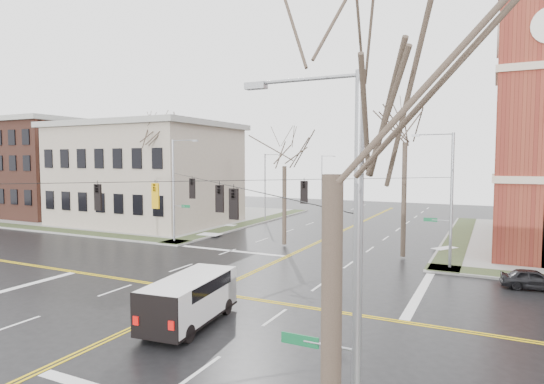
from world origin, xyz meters
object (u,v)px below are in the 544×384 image
at_px(signal_pole_nw, 175,187).
at_px(tree_nw_near, 284,161).
at_px(signal_pole_ne, 449,196).
at_px(tree_nw_far, 159,140).
at_px(tree_ne, 405,135).
at_px(streetlight_north_b, 323,178).
at_px(streetlight_north_a, 266,184).
at_px(tree_se, 333,147).
at_px(signal_pole_se, 349,273).
at_px(parked_car_a, 533,279).
at_px(cargo_van, 192,296).

distance_m(signal_pole_nw, tree_nw_near, 10.03).
bearing_deg(signal_pole_ne, tree_nw_near, 168.26).
height_order(signal_pole_nw, tree_nw_far, tree_nw_far).
xyz_separation_m(signal_pole_ne, signal_pole_nw, (-22.64, 0.00, 0.00)).
height_order(tree_nw_far, tree_ne, tree_nw_far).
bearing_deg(streetlight_north_b, tree_nw_near, -75.55).
relative_size(streetlight_north_a, tree_se, 0.77).
bearing_deg(tree_ne, tree_nw_near, 176.72).
relative_size(signal_pole_se, parked_car_a, 2.66).
xyz_separation_m(signal_pole_ne, streetlight_north_a, (-21.97, 16.50, -0.48)).
bearing_deg(streetlight_north_b, streetlight_north_a, -90.00).
bearing_deg(tree_nw_near, tree_se, -63.94).
height_order(streetlight_north_a, cargo_van, streetlight_north_a).
bearing_deg(signal_pole_nw, signal_pole_ne, 0.00).
bearing_deg(parked_car_a, streetlight_north_b, 27.47).
xyz_separation_m(signal_pole_se, tree_nw_far, (-26.58, 25.60, 4.34)).
xyz_separation_m(signal_pole_nw, tree_nw_near, (9.37, 2.76, 2.32)).
bearing_deg(tree_se, tree_ne, 97.43).
height_order(signal_pole_se, tree_se, tree_se).
bearing_deg(cargo_van, streetlight_north_b, 97.06).
xyz_separation_m(signal_pole_se, cargo_van, (-9.35, 7.21, -3.70)).
height_order(signal_pole_ne, tree_ne, tree_ne).
bearing_deg(streetlight_north_a, signal_pole_ne, -36.90).
bearing_deg(parked_car_a, signal_pole_ne, 52.47).
bearing_deg(streetlight_north_a, streetlight_north_b, 90.00).
height_order(signal_pole_ne, signal_pole_nw, same).
height_order(signal_pole_nw, tree_nw_near, tree_nw_near).
bearing_deg(streetlight_north_a, parked_car_a, -35.86).
distance_m(cargo_van, tree_ne, 20.57).
relative_size(signal_pole_ne, streetlight_north_b, 1.12).
height_order(streetlight_north_b, tree_nw_near, tree_nw_near).
distance_m(streetlight_north_b, tree_nw_near, 34.96).
xyz_separation_m(streetlight_north_a, tree_ne, (18.69, -14.31, 4.73)).
distance_m(signal_pole_nw, streetlight_north_b, 36.51).
bearing_deg(streetlight_north_b, signal_pole_ne, -58.95).
relative_size(streetlight_north_a, streetlight_north_b, 1.00).
bearing_deg(signal_pole_se, tree_se, -82.51).
relative_size(signal_pole_se, cargo_van, 1.56).
distance_m(signal_pole_nw, parked_car_a, 27.98).
distance_m(streetlight_north_a, tree_nw_near, 16.50).
bearing_deg(cargo_van, signal_pole_ne, 52.85).
xyz_separation_m(streetlight_north_a, tree_nw_far, (-4.61, -13.90, 4.82)).
xyz_separation_m(signal_pole_nw, streetlight_north_b, (0.67, 36.50, -0.48)).
bearing_deg(signal_pole_nw, tree_nw_far, 146.60).
bearing_deg(signal_pole_ne, streetlight_north_a, 143.10).
height_order(parked_car_a, tree_ne, tree_ne).
xyz_separation_m(parked_car_a, tree_nw_far, (-31.43, 5.48, 8.71)).
relative_size(signal_pole_nw, signal_pole_se, 1.00).
relative_size(signal_pole_ne, tree_nw_near, 0.90).
bearing_deg(tree_nw_near, cargo_van, -78.04).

